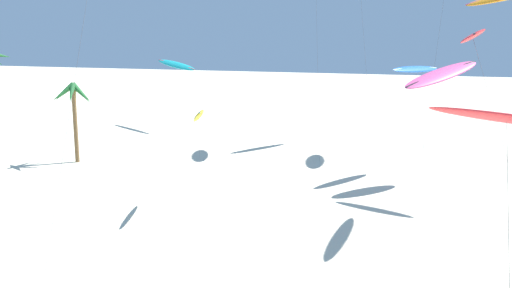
# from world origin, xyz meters

# --- Properties ---
(palm_tree_2) EXTENTS (4.13, 3.99, 7.43)m
(palm_tree_2) POSITION_xyz_m (-24.73, 43.12, 5.91)
(palm_tree_2) COLOR brown
(palm_tree_2) RESTS_ON ground
(flying_kite_0) EXTENTS (6.76, 11.92, 9.51)m
(flying_kite_0) POSITION_xyz_m (9.36, 20.27, 9.06)
(flying_kite_0) COLOR red
(flying_kite_0) RESTS_ON ground
(flying_kite_1) EXTENTS (4.27, 11.05, 9.38)m
(flying_kite_1) POSITION_xyz_m (5.30, 47.07, 8.95)
(flying_kite_1) COLOR blue
(flying_kite_1) RESTS_ON ground
(flying_kite_3) EXTENTS (4.47, 12.95, 12.61)m
(flying_kite_3) POSITION_xyz_m (8.84, 35.33, 11.90)
(flying_kite_3) COLOR red
(flying_kite_3) RESTS_ON ground
(flying_kite_4) EXTENTS (2.63, 4.79, 7.51)m
(flying_kite_4) POSITION_xyz_m (-8.46, 32.86, 6.55)
(flying_kite_4) COLOR yellow
(flying_kite_4) RESTS_ON ground
(flying_kite_5) EXTENTS (6.47, 6.81, 10.05)m
(flying_kite_5) POSITION_xyz_m (7.33, 44.42, 8.77)
(flying_kite_5) COLOR #EA5193
(flying_kite_5) RESTS_ON ground
(flying_kite_9) EXTENTS (7.69, 12.64, 8.45)m
(flying_kite_9) POSITION_xyz_m (-23.61, 64.02, 7.68)
(flying_kite_9) COLOR #19B2B7
(flying_kite_9) RESTS_ON ground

